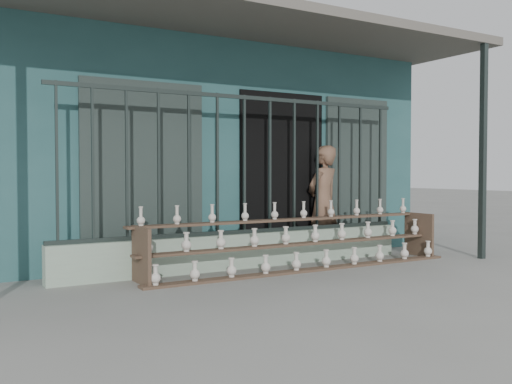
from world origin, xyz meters
TOP-DOWN VIEW (x-y plane):
  - ground at (0.00, 0.00)m, footprint 60.00×60.00m
  - workshop_building at (0.00, 4.23)m, footprint 7.40×6.60m
  - parapet_wall at (0.00, 1.30)m, footprint 5.00×0.20m
  - security_fence at (-0.00, 1.30)m, footprint 5.00×0.04m
  - shelf_rack at (0.61, 0.89)m, footprint 4.50×0.68m
  - elderly_woman at (1.48, 1.56)m, footprint 0.69×0.55m

SIDE VIEW (x-z plane):
  - ground at x=0.00m, z-range 0.00..0.00m
  - parapet_wall at x=0.00m, z-range 0.00..0.45m
  - shelf_rack at x=0.61m, z-range -0.07..0.78m
  - elderly_woman at x=1.48m, z-range 0.00..1.64m
  - security_fence at x=0.00m, z-range 0.45..2.25m
  - workshop_building at x=0.00m, z-range 0.02..3.23m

